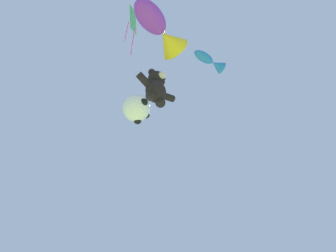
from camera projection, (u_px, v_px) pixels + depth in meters
teddy_bear_kite at (156, 88)px, 12.46m from camera, size 1.84×0.81×1.86m
soccer_ball_kite at (136, 108)px, 11.24m from camera, size 1.04×1.03×0.96m
fish_kite_cobalt at (210, 61)px, 14.47m from camera, size 1.57×0.70×0.55m
fish_kite_violet at (160, 30)px, 12.44m from camera, size 2.59×1.53×1.15m
diamond_kite at (133, 23)px, 12.83m from camera, size 0.98×0.85×3.11m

